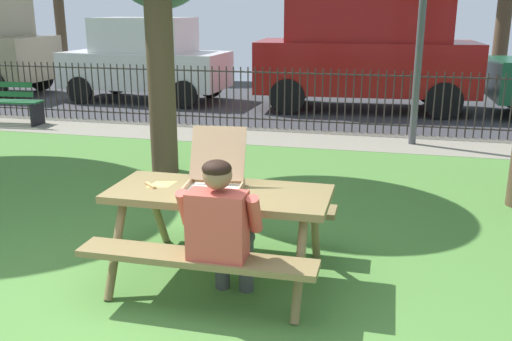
# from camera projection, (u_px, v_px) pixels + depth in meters

# --- Properties ---
(ground) EXTENTS (28.00, 10.98, 0.02)m
(ground) POSITION_uv_depth(u_px,v_px,m) (206.00, 246.00, 5.44)
(ground) COLOR #4F8339
(cobblestone_walkway) EXTENTS (28.00, 1.40, 0.01)m
(cobblestone_walkway) POSITION_uv_depth(u_px,v_px,m) (292.00, 138.00, 9.91)
(cobblestone_walkway) COLOR gray
(street_asphalt) EXTENTS (28.00, 6.77, 0.01)m
(street_asphalt) POSITION_uv_depth(u_px,v_px,m) (322.00, 102.00, 13.73)
(street_asphalt) COLOR #38383D
(picnic_table_foreground) EXTENTS (1.80, 1.48, 0.79)m
(picnic_table_foreground) POSITION_uv_depth(u_px,v_px,m) (220.00, 210.00, 4.63)
(picnic_table_foreground) COLOR olive
(picnic_table_foreground) RESTS_ON ground
(pizza_box_open) EXTENTS (0.51, 0.61, 0.47)m
(pizza_box_open) POSITION_uv_depth(u_px,v_px,m) (215.00, 175.00, 4.60)
(pizza_box_open) COLOR tan
(pizza_box_open) RESTS_ON picnic_table_foreground
(pizza_slice_on_table) EXTENTS (0.26, 0.27, 0.02)m
(pizza_slice_on_table) POSITION_uv_depth(u_px,v_px,m) (159.00, 184.00, 4.73)
(pizza_slice_on_table) COLOR #F6D16A
(pizza_slice_on_table) RESTS_ON picnic_table_foreground
(adult_at_table) EXTENTS (0.61, 0.59, 1.19)m
(adult_at_table) POSITION_uv_depth(u_px,v_px,m) (222.00, 228.00, 4.11)
(adult_at_table) COLOR #434343
(adult_at_table) RESTS_ON ground
(iron_fence_streetside) EXTENTS (20.87, 0.03, 1.14)m
(iron_fence_streetside) POSITION_uv_depth(u_px,v_px,m) (300.00, 99.00, 10.41)
(iron_fence_streetside) COLOR #2D2823
(iron_fence_streetside) RESTS_ON ground
(park_bench_left) EXTENTS (1.63, 0.57, 0.85)m
(park_bench_left) POSITION_uv_depth(u_px,v_px,m) (0.00, 103.00, 10.96)
(park_bench_left) COLOR #205B34
(park_bench_left) RESTS_ON ground
(parked_car_left) EXTENTS (3.96, 1.94, 1.98)m
(parked_car_left) POSITION_uv_depth(u_px,v_px,m) (146.00, 59.00, 13.59)
(parked_car_left) COLOR silver
(parked_car_left) RESTS_ON ground
(parked_car_center) EXTENTS (4.81, 2.30, 2.46)m
(parked_car_center) POSITION_uv_depth(u_px,v_px,m) (366.00, 50.00, 12.34)
(parked_car_center) COLOR maroon
(parked_car_center) RESTS_ON ground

